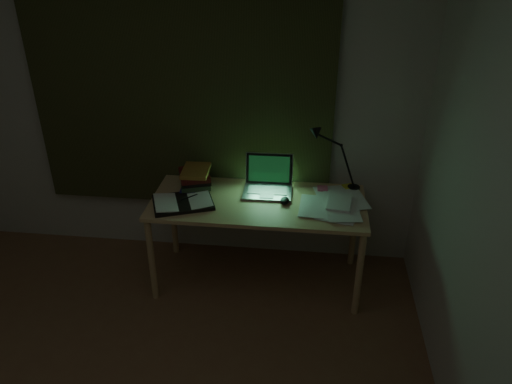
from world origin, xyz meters
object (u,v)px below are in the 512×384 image
desk_lamp (357,159)px  laptop (268,178)px  open_textbook (183,202)px  loose_papers (331,202)px  book_stack (196,178)px  desk (258,242)px

desk_lamp → laptop: bearing=-155.5°
laptop → desk_lamp: 0.65m
open_textbook → loose_papers: bearing=-14.0°
book_stack → desk_lamp: bearing=6.1°
open_textbook → loose_papers: 1.03m
open_textbook → book_stack: 0.26m
book_stack → loose_papers: bearing=-6.8°
open_textbook → book_stack: book_stack is taller
open_textbook → book_stack: bearing=60.1°
open_textbook → desk_lamp: bearing=-3.9°
loose_papers → book_stack: bearing=173.2°
desk_lamp → loose_papers: bearing=-113.9°
desk → open_textbook: (-0.51, -0.10, 0.36)m
loose_papers → laptop: bearing=168.8°
desk → loose_papers: (0.51, 0.02, 0.35)m
desk → loose_papers: bearing=2.6°
laptop → open_textbook: (-0.57, -0.22, -0.11)m
laptop → loose_papers: 0.48m
loose_papers → desk_lamp: desk_lamp is taller
open_textbook → desk_lamp: desk_lamp is taller
open_textbook → desk_lamp: (1.19, 0.37, 0.22)m
desk → loose_papers: loose_papers is taller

